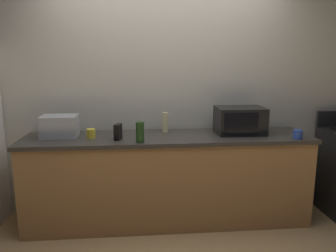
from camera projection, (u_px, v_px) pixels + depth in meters
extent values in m
plane|color=tan|center=(172.00, 240.00, 3.07)|extent=(8.00, 8.00, 0.00)
cube|color=beige|center=(165.00, 87.00, 3.59)|extent=(6.40, 0.10, 2.70)
cube|color=#B27F4C|center=(168.00, 181.00, 3.37)|extent=(2.80, 0.60, 0.86)
cube|color=#38332D|center=(168.00, 138.00, 3.28)|extent=(2.84, 0.64, 0.04)
cube|color=black|center=(240.00, 120.00, 3.37)|extent=(0.48, 0.34, 0.27)
cube|color=black|center=(241.00, 124.00, 3.20)|extent=(0.34, 0.01, 0.21)
cube|color=#B7BABF|center=(60.00, 126.00, 3.22)|extent=(0.34, 0.26, 0.21)
cube|color=black|center=(118.00, 132.00, 3.11)|extent=(0.08, 0.12, 0.15)
cylinder|color=beige|center=(165.00, 122.00, 3.45)|extent=(0.06, 0.06, 0.20)
cylinder|color=#1E3F19|center=(140.00, 132.00, 3.01)|extent=(0.07, 0.07, 0.19)
cylinder|color=#2D4CB2|center=(298.00, 134.00, 3.16)|extent=(0.09, 0.09, 0.09)
cylinder|color=yellow|center=(91.00, 133.00, 3.19)|extent=(0.08, 0.08, 0.09)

